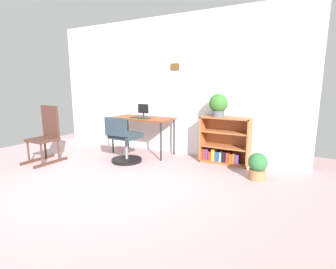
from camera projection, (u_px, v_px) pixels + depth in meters
The scene contains 10 objects.
ground_plane at pixel (85, 187), 3.45m from camera, with size 6.24×6.24×0.00m, color #A78689.
wall_back at pixel (166, 87), 5.03m from camera, with size 5.20×0.12×2.55m.
desk at pixel (143, 120), 4.94m from camera, with size 1.18×0.56×0.71m.
monitor at pixel (143, 111), 4.94m from camera, with size 0.23×0.18×0.25m.
keyboard at pixel (141, 118), 4.82m from camera, with size 0.38×0.13×0.02m, color black.
office_chair at pixel (124, 143), 4.44m from camera, with size 0.52×0.55×0.80m.
rocking_chair at pixel (46, 134), 4.49m from camera, with size 0.42×0.64×0.96m.
bookshelf_low at pixel (225, 143), 4.44m from camera, with size 0.82×0.30×0.79m.
potted_plant_on_shelf at pixel (218, 104), 4.32m from camera, with size 0.31×0.31×0.38m.
potted_plant_floor at pixel (258, 166), 3.66m from camera, with size 0.27×0.27×0.39m.
Camera 1 is at (2.55, -2.29, 1.35)m, focal length 27.90 mm.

